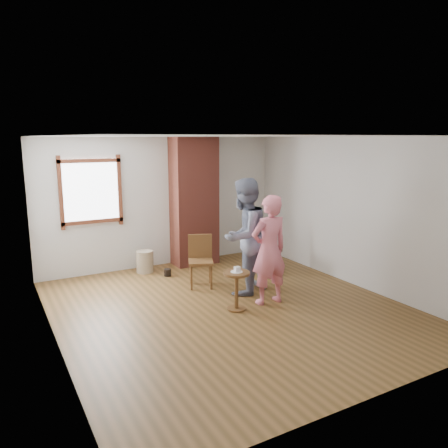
{
  "coord_description": "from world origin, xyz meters",
  "views": [
    {
      "loc": [
        -3.16,
        -5.49,
        2.58
      ],
      "look_at": [
        0.35,
        0.8,
        1.15
      ],
      "focal_mm": 35.0,
      "sensor_mm": 36.0,
      "label": 1
    }
  ],
  "objects_px": {
    "person_pink": "(269,250)",
    "man": "(244,237)",
    "dining_chair_left": "(200,258)",
    "dining_chair_right": "(267,244)",
    "stoneware_crock": "(145,261)",
    "side_table": "(237,284)"
  },
  "relations": [
    {
      "from": "dining_chair_right",
      "to": "person_pink",
      "type": "height_order",
      "value": "person_pink"
    },
    {
      "from": "side_table",
      "to": "man",
      "type": "bearing_deg",
      "value": 50.22
    },
    {
      "from": "stoneware_crock",
      "to": "person_pink",
      "type": "relative_size",
      "value": 0.25
    },
    {
      "from": "stoneware_crock",
      "to": "man",
      "type": "bearing_deg",
      "value": -60.23
    },
    {
      "from": "stoneware_crock",
      "to": "side_table",
      "type": "bearing_deg",
      "value": -76.83
    },
    {
      "from": "side_table",
      "to": "man",
      "type": "distance_m",
      "value": 0.97
    },
    {
      "from": "dining_chair_left",
      "to": "dining_chair_right",
      "type": "xyz_separation_m",
      "value": [
        1.49,
        0.12,
        0.05
      ]
    },
    {
      "from": "dining_chair_right",
      "to": "dining_chair_left",
      "type": "bearing_deg",
      "value": -154.59
    },
    {
      "from": "stoneware_crock",
      "to": "dining_chair_right",
      "type": "relative_size",
      "value": 0.43
    },
    {
      "from": "dining_chair_left",
      "to": "side_table",
      "type": "relative_size",
      "value": 1.5
    },
    {
      "from": "dining_chair_left",
      "to": "person_pink",
      "type": "xyz_separation_m",
      "value": [
        0.57,
        -1.28,
        0.36
      ]
    },
    {
      "from": "stoneware_crock",
      "to": "dining_chair_left",
      "type": "distance_m",
      "value": 1.39
    },
    {
      "from": "dining_chair_right",
      "to": "stoneware_crock",
      "type": "bearing_deg",
      "value": 173.25
    },
    {
      "from": "person_pink",
      "to": "side_table",
      "type": "bearing_deg",
      "value": 0.82
    },
    {
      "from": "side_table",
      "to": "stoneware_crock",
      "type": "bearing_deg",
      "value": 103.17
    },
    {
      "from": "dining_chair_left",
      "to": "dining_chair_right",
      "type": "bearing_deg",
      "value": 27.99
    },
    {
      "from": "stoneware_crock",
      "to": "man",
      "type": "relative_size",
      "value": 0.22
    },
    {
      "from": "stoneware_crock",
      "to": "man",
      "type": "xyz_separation_m",
      "value": [
        1.09,
        -1.9,
        0.76
      ]
    },
    {
      "from": "dining_chair_left",
      "to": "man",
      "type": "distance_m",
      "value": 0.95
    },
    {
      "from": "dining_chair_left",
      "to": "dining_chair_right",
      "type": "height_order",
      "value": "dining_chair_right"
    },
    {
      "from": "dining_chair_left",
      "to": "person_pink",
      "type": "bearing_deg",
      "value": -42.63
    },
    {
      "from": "person_pink",
      "to": "man",
      "type": "bearing_deg",
      "value": -81.32
    }
  ]
}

